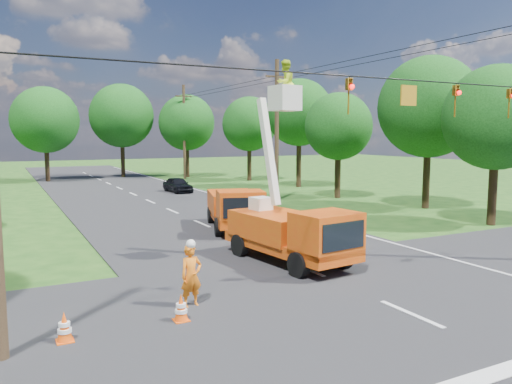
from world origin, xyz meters
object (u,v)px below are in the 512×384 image
traffic_cone_4 (64,328)px  tree_far_c (187,123)px  traffic_cone_3 (181,308)px  tree_right_e (249,124)px  second_truck (235,207)px  ground_worker (191,276)px  tree_right_a (497,118)px  tree_right_c (339,127)px  traffic_cone_6 (262,211)px  tree_right_b (429,107)px  bucket_truck (291,221)px  distant_car (178,185)px  pole_right_mid (277,129)px  tree_right_d (299,113)px  pole_right_far (184,131)px  tree_far_a (45,120)px  tree_far_b (122,116)px  traffic_cone_2 (287,222)px

traffic_cone_4 → tree_far_c: 45.65m
traffic_cone_3 → tree_right_e: size_ratio=0.08×
second_truck → ground_worker: 11.24m
tree_right_a → tree_right_e: bearing=89.4°
tree_right_c → traffic_cone_6: bearing=-150.0°
traffic_cone_6 → tree_right_b: 12.77m
bucket_truck → traffic_cone_3: (-5.49, -3.71, -1.22)m
distant_car → traffic_cone_3: (-9.12, -27.56, -0.27)m
pole_right_mid → tree_right_d: 9.55m
distant_car → pole_right_mid: size_ratio=0.37×
pole_right_mid → pole_right_far: same height
bucket_truck → tree_right_b: size_ratio=0.76×
tree_right_b → tree_far_a: tree_right_b is taller
pole_right_mid → tree_right_d: size_ratio=1.03×
traffic_cone_3 → tree_far_a: 43.08m
tree_right_c → tree_right_d: size_ratio=0.81×
second_truck → traffic_cone_6: size_ratio=8.57×
traffic_cone_3 → pole_right_mid: size_ratio=0.07×
second_truck → pole_right_mid: 12.48m
tree_right_e → distant_car: bearing=-144.9°
second_truck → tree_far_a: bearing=117.1°
traffic_cone_4 → tree_far_a: bearing=85.7°
traffic_cone_3 → tree_right_a: (18.96, 5.68, 5.20)m
ground_worker → distant_car: 27.94m
second_truck → pole_right_far: pole_right_far is taller
distant_car → tree_right_e: (10.15, 7.12, 5.18)m
tree_right_a → tree_right_e: 29.00m
pole_right_far → bucket_truck: bearing=-103.3°
second_truck → tree_far_a: (-5.94, 32.10, 5.07)m
traffic_cone_3 → traffic_cone_4: same height
tree_right_c → tree_right_e: tree_right_e is taller
second_truck → bucket_truck: bearing=-81.0°
bucket_truck → pole_right_mid: 18.42m
tree_right_d → tree_right_b: bearing=-89.2°
bucket_truck → tree_right_a: bearing=1.3°
pole_right_mid → tree_far_a: 26.69m
pole_right_far → traffic_cone_4: bearing=-112.8°
traffic_cone_6 → pole_right_mid: pole_right_mid is taller
distant_car → tree_right_d: tree_right_d is taller
bucket_truck → tree_right_d: 27.78m
pole_right_far → tree_right_e: bearing=-43.3°
distant_car → traffic_cone_4: bearing=-117.3°
tree_far_a → tree_far_c: size_ratio=1.04×
tree_right_d → tree_far_b: tree_far_b is taller
pole_right_mid → tree_right_b: size_ratio=1.04×
second_truck → tree_right_d: 21.96m
ground_worker → tree_far_b: 44.83m
tree_right_d → ground_worker: bearing=-127.4°
traffic_cone_2 → tree_far_a: tree_far_a is taller
bucket_truck → tree_far_a: 39.56m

